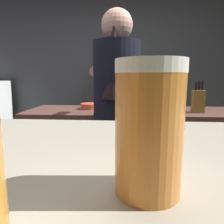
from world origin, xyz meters
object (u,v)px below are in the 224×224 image
object	(u,v)px
pint_glass_near	(149,128)
bottle_vinegar	(101,69)
bartender	(116,109)
bottle_soy	(136,69)
mixing_bowl	(90,106)
chefs_knife	(149,111)
knife_block	(198,101)
bottle_olive_oil	(120,69)
bottle_hot_sauce	(99,69)

from	to	relation	value
pint_glass_near	bottle_vinegar	xyz separation A→B (m)	(-0.45, 3.16, 0.17)
bartender	bottle_soy	size ratio (longest dim) A/B	6.95
pint_glass_near	mixing_bowl	bearing A→B (deg)	102.21
chefs_knife	bottle_soy	xyz separation A→B (m)	(-0.06, 1.38, 0.43)
chefs_knife	bartender	bearing A→B (deg)	-105.13
mixing_bowl	pint_glass_near	size ratio (longest dim) A/B	1.36
knife_block	bottle_vinegar	bearing A→B (deg)	125.28
chefs_knife	pint_glass_near	distance (m)	1.72
knife_block	bottle_soy	bearing A→B (deg)	109.28
bartender	mixing_bowl	distance (m)	0.60
knife_block	pint_glass_near	world-z (taller)	pint_glass_near
knife_block	bottle_soy	world-z (taller)	bottle_soy
bartender	bottle_vinegar	world-z (taller)	bartender
bartender	pint_glass_near	world-z (taller)	bartender
pint_glass_near	bottle_olive_oil	world-z (taller)	bottle_olive_oil
chefs_knife	bottle_hot_sauce	world-z (taller)	bottle_hot_sauce
pint_glass_near	bottle_olive_oil	size ratio (longest dim) A/B	0.62
bottle_olive_oil	bottle_hot_sauce	distance (m)	0.32
pint_glass_near	bottle_soy	world-z (taller)	bottle_soy
knife_block	bottle_hot_sauce	xyz separation A→B (m)	(-1.07, 1.39, 0.34)
bartender	bottle_hot_sauce	size ratio (longest dim) A/B	6.50
bartender	bottle_soy	distance (m)	1.83
chefs_knife	bottle_soy	distance (m)	1.45
chefs_knife	mixing_bowl	bearing A→B (deg)	-171.70
bartender	pint_glass_near	size ratio (longest dim) A/B	11.71
mixing_bowl	bottle_hot_sauce	bearing A→B (deg)	93.25
bartender	pint_glass_near	distance (m)	1.30
chefs_knife	bottle_hot_sauce	size ratio (longest dim) A/B	0.93
bottle_hot_sauce	bottle_soy	size ratio (longest dim) A/B	1.07
mixing_bowl	pint_glass_near	xyz separation A→B (m)	(0.39, -1.81, 0.24)
mixing_bowl	bottle_olive_oil	size ratio (longest dim) A/B	0.84
pint_glass_near	chefs_knife	bearing A→B (deg)	83.91
bottle_vinegar	chefs_knife	bearing A→B (deg)	-66.79
pint_glass_near	knife_block	bearing A→B (deg)	69.80
bartender	knife_block	world-z (taller)	bartender
mixing_bowl	pint_glass_near	bearing A→B (deg)	-77.79
bartender	bottle_hot_sauce	distance (m)	1.84
bottle_olive_oil	pint_glass_near	bearing A→B (deg)	-87.43
chefs_knife	pint_glass_near	xyz separation A→B (m)	(-0.18, -1.69, 0.26)
bottle_vinegar	mixing_bowl	bearing A→B (deg)	-87.60
bottle_vinegar	bottle_olive_oil	distance (m)	0.32
mixing_bowl	chefs_knife	size ratio (longest dim) A/B	0.81
chefs_knife	bottle_olive_oil	xyz separation A→B (m)	(-0.32, 1.39, 0.43)
bottle_soy	bottle_olive_oil	bearing A→B (deg)	177.95
bartender	knife_block	distance (m)	0.80
bottle_hot_sauce	bartender	bearing A→B (deg)	-78.45
bartender	chefs_knife	size ratio (longest dim) A/B	6.97
bottle_hot_sauce	mixing_bowl	bearing A→B (deg)	-86.75
knife_block	mixing_bowl	distance (m)	1.02
chefs_knife	bottle_vinegar	size ratio (longest dim) A/B	0.97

